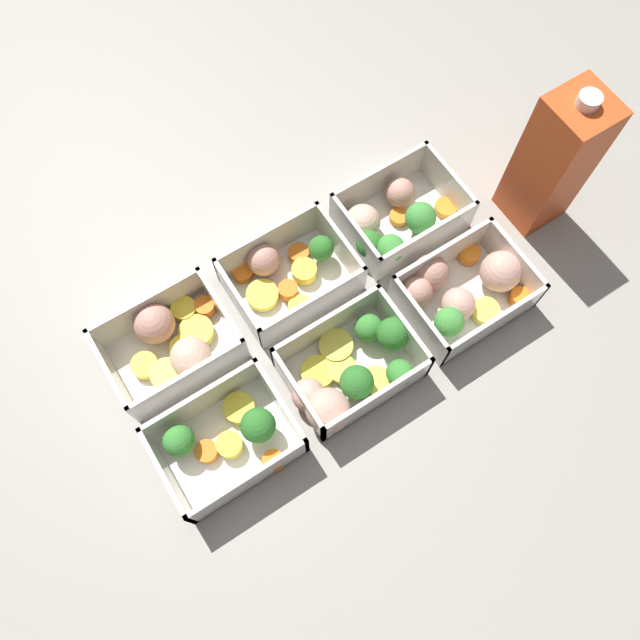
{
  "coord_description": "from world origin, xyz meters",
  "views": [
    {
      "loc": [
        -0.14,
        -0.22,
        0.69
      ],
      "look_at": [
        0.0,
        0.0,
        0.02
      ],
      "focal_mm": 35.0,
      "sensor_mm": 36.0,
      "label": 1
    }
  ],
  "objects_px": {
    "container_near_center": "(350,373)",
    "container_far_left": "(173,343)",
    "container_near_left": "(228,438)",
    "juice_carton": "(554,161)",
    "container_far_right": "(394,219)",
    "container_near_right": "(462,289)",
    "container_far_center": "(288,273)"
  },
  "relations": [
    {
      "from": "container_near_right",
      "to": "container_near_center",
      "type": "bearing_deg",
      "value": -175.2
    },
    {
      "from": "container_far_center",
      "to": "juice_carton",
      "type": "xyz_separation_m",
      "value": [
        0.31,
        -0.08,
        0.08
      ]
    },
    {
      "from": "container_far_left",
      "to": "container_far_right",
      "type": "xyz_separation_m",
      "value": [
        0.3,
        -0.0,
        0.0
      ]
    },
    {
      "from": "container_far_right",
      "to": "juice_carton",
      "type": "distance_m",
      "value": 0.19
    },
    {
      "from": "container_near_center",
      "to": "container_far_left",
      "type": "bearing_deg",
      "value": 137.2
    },
    {
      "from": "container_far_right",
      "to": "container_near_center",
      "type": "bearing_deg",
      "value": -139.02
    },
    {
      "from": "container_near_center",
      "to": "container_far_left",
      "type": "distance_m",
      "value": 0.2
    },
    {
      "from": "container_far_center",
      "to": "container_far_right",
      "type": "distance_m",
      "value": 0.15
    },
    {
      "from": "container_far_center",
      "to": "container_near_right",
      "type": "bearing_deg",
      "value": -39.06
    },
    {
      "from": "container_far_right",
      "to": "container_far_center",
      "type": "bearing_deg",
      "value": 176.22
    },
    {
      "from": "container_far_right",
      "to": "container_near_left",
      "type": "bearing_deg",
      "value": -157.92
    },
    {
      "from": "container_near_left",
      "to": "container_far_center",
      "type": "xyz_separation_m",
      "value": [
        0.16,
        0.13,
        -0.0
      ]
    },
    {
      "from": "container_near_left",
      "to": "container_far_left",
      "type": "distance_m",
      "value": 0.13
    },
    {
      "from": "container_near_right",
      "to": "container_far_center",
      "type": "xyz_separation_m",
      "value": [
        -0.16,
        0.13,
        -0.0
      ]
    },
    {
      "from": "container_near_left",
      "to": "container_far_center",
      "type": "height_order",
      "value": "same"
    },
    {
      "from": "container_near_center",
      "to": "container_near_right",
      "type": "height_order",
      "value": "same"
    },
    {
      "from": "container_near_left",
      "to": "container_far_center",
      "type": "relative_size",
      "value": 1.0
    },
    {
      "from": "container_near_center",
      "to": "container_far_center",
      "type": "relative_size",
      "value": 1.12
    },
    {
      "from": "container_near_center",
      "to": "juice_carton",
      "type": "xyz_separation_m",
      "value": [
        0.32,
        0.07,
        0.07
      ]
    },
    {
      "from": "container_near_right",
      "to": "juice_carton",
      "type": "bearing_deg",
      "value": 19.16
    },
    {
      "from": "container_far_left",
      "to": "container_far_center",
      "type": "xyz_separation_m",
      "value": [
        0.16,
        0.01,
        -0.0
      ]
    },
    {
      "from": "container_near_center",
      "to": "container_far_right",
      "type": "relative_size",
      "value": 1.06
    },
    {
      "from": "container_near_right",
      "to": "container_far_right",
      "type": "height_order",
      "value": "same"
    },
    {
      "from": "container_near_center",
      "to": "container_far_right",
      "type": "xyz_separation_m",
      "value": [
        0.15,
        0.13,
        0.0
      ]
    },
    {
      "from": "container_near_right",
      "to": "container_far_left",
      "type": "height_order",
      "value": "same"
    },
    {
      "from": "container_near_left",
      "to": "juice_carton",
      "type": "height_order",
      "value": "juice_carton"
    },
    {
      "from": "container_near_right",
      "to": "juice_carton",
      "type": "height_order",
      "value": "juice_carton"
    },
    {
      "from": "container_near_right",
      "to": "container_far_right",
      "type": "bearing_deg",
      "value": 96.25
    },
    {
      "from": "container_near_left",
      "to": "container_far_left",
      "type": "bearing_deg",
      "value": 89.55
    },
    {
      "from": "container_near_center",
      "to": "container_far_right",
      "type": "bearing_deg",
      "value": 40.98
    },
    {
      "from": "container_near_left",
      "to": "juice_carton",
      "type": "bearing_deg",
      "value": 6.85
    },
    {
      "from": "container_near_left",
      "to": "container_far_left",
      "type": "xyz_separation_m",
      "value": [
        0.0,
        0.13,
        -0.0
      ]
    }
  ]
}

